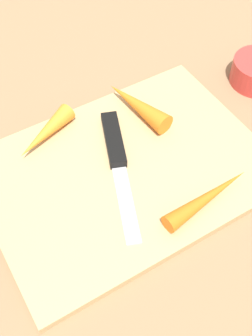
% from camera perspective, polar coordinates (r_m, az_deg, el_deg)
% --- Properties ---
extents(ground_plane, '(1.40, 1.40, 0.00)m').
position_cam_1_polar(ground_plane, '(0.56, 0.00, -0.74)').
color(ground_plane, '#8C6D4C').
extents(cutting_board, '(0.36, 0.26, 0.01)m').
position_cam_1_polar(cutting_board, '(0.56, 0.00, -0.37)').
color(cutting_board, tan).
rests_on(cutting_board, ground_plane).
extents(knife, '(0.09, 0.19, 0.01)m').
position_cam_1_polar(knife, '(0.56, -1.47, 2.81)').
color(knife, '#B7B7BC').
rests_on(knife, cutting_board).
extents(carrot_longest, '(0.13, 0.04, 0.02)m').
position_cam_1_polar(carrot_longest, '(0.52, 10.83, -3.84)').
color(carrot_longest, orange).
rests_on(carrot_longest, cutting_board).
extents(carrot_shortest, '(0.10, 0.06, 0.03)m').
position_cam_1_polar(carrot_shortest, '(0.58, -10.68, 4.61)').
color(carrot_shortest, orange).
rests_on(carrot_shortest, cutting_board).
extents(carrot_medium, '(0.05, 0.11, 0.03)m').
position_cam_1_polar(carrot_medium, '(0.61, 1.47, 8.43)').
color(carrot_medium, orange).
rests_on(carrot_medium, cutting_board).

